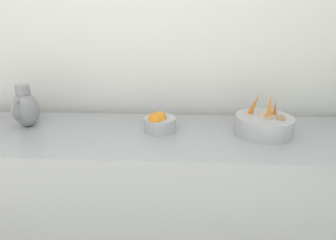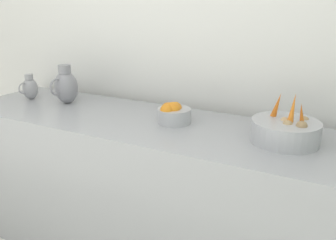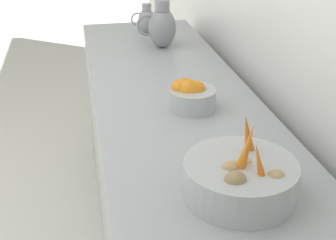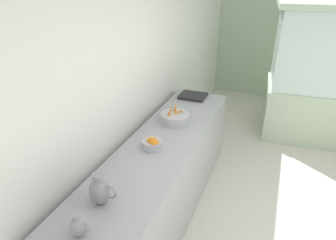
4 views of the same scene
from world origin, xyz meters
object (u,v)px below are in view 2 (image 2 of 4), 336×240
object	(u,v)px
orange_bowl	(173,113)
metal_pitcher_short	(30,88)
vegetable_colander	(285,131)
metal_pitcher_tall	(66,86)

from	to	relation	value
orange_bowl	metal_pitcher_short	distance (m)	1.10
vegetable_colander	metal_pitcher_tall	distance (m)	1.39
orange_bowl	metal_pitcher_tall	world-z (taller)	metal_pitcher_tall
vegetable_colander	metal_pitcher_short	distance (m)	1.69
orange_bowl	vegetable_colander	bearing A→B (deg)	89.53
vegetable_colander	metal_pitcher_tall	world-z (taller)	metal_pitcher_tall
orange_bowl	metal_pitcher_tall	xyz separation A→B (m)	(-0.04, -0.80, 0.06)
vegetable_colander	metal_pitcher_short	world-z (taller)	vegetable_colander
metal_pitcher_tall	metal_pitcher_short	xyz separation A→B (m)	(0.04, -0.29, -0.04)
metal_pitcher_tall	vegetable_colander	bearing A→B (deg)	88.24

